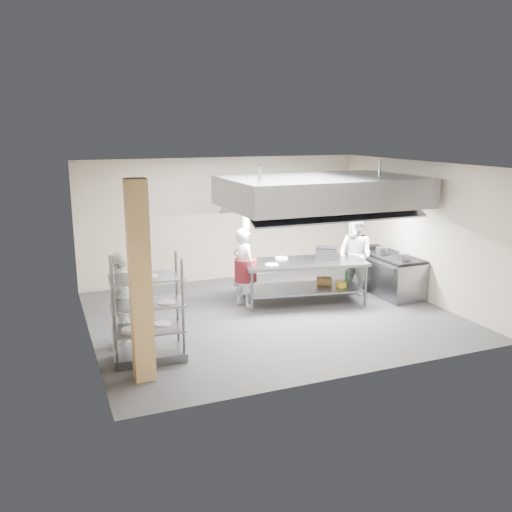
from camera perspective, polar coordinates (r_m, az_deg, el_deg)
name	(u,v)px	position (r m, az deg, el deg)	size (l,w,h in m)	color
floor	(271,315)	(11.01, 1.59, -6.21)	(7.00, 7.00, 0.00)	#313133
ceiling	(272,165)	(10.40, 1.70, 9.57)	(7.00, 7.00, 0.00)	silver
wall_back	(223,219)	(13.36, -3.52, 3.90)	(7.00, 7.00, 0.00)	#B4A48F
wall_left	(85,258)	(9.77, -17.52, -0.18)	(6.00, 6.00, 0.00)	#B4A48F
wall_right	(418,230)	(12.40, 16.66, 2.63)	(6.00, 6.00, 0.00)	#B4A48F
column	(140,282)	(8.01, -12.09, -2.74)	(0.30, 0.30, 3.00)	#E3B874
exhaust_hood	(322,191)	(11.38, 6.91, 6.77)	(4.00, 2.50, 0.60)	gray
hood_strip_a	(282,209)	(11.02, 2.74, 4.96)	(1.60, 0.12, 0.04)	white
hood_strip_b	(358,204)	(11.88, 10.70, 5.35)	(1.60, 0.12, 0.04)	white
wall_shelf	(292,216)	(13.88, 3.78, 4.25)	(1.50, 0.28, 0.04)	gray
island	(304,281)	(11.74, 5.05, -2.68)	(2.62, 1.09, 0.91)	gray
island_worktop	(304,262)	(11.63, 5.09, -0.66)	(2.62, 1.09, 0.06)	gray
island_undershelf	(304,288)	(11.78, 5.03, -3.40)	(2.41, 0.98, 0.04)	gray
pass_rack	(148,309)	(8.85, -11.34, -5.52)	(1.14, 0.67, 1.72)	slate
cooking_range	(385,274)	(12.77, 13.47, -1.85)	(0.80, 2.00, 0.84)	slate
range_top	(387,255)	(12.66, 13.58, 0.12)	(0.78, 1.96, 0.06)	black
chef_head	(244,267)	(11.33, -1.31, -1.19)	(0.61, 0.40, 1.68)	silver
chef_line	(355,255)	(12.33, 10.37, 0.05)	(0.87, 0.68, 1.79)	silver
chef_plating	(121,300)	(9.54, -14.01, -4.47)	(0.97, 0.40, 1.65)	white
griddle	(326,253)	(11.89, 7.38, 0.29)	(0.46, 0.36, 0.22)	slate
wicker_basket	(324,281)	(12.06, 7.19, -2.61)	(0.33, 0.22, 0.14)	olive
stockpot	(381,251)	(12.48, 13.06, 0.52)	(0.26, 0.26, 0.18)	gray
plate_stack	(148,327)	(8.95, -11.25, -7.38)	(0.28, 0.28, 0.05)	white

